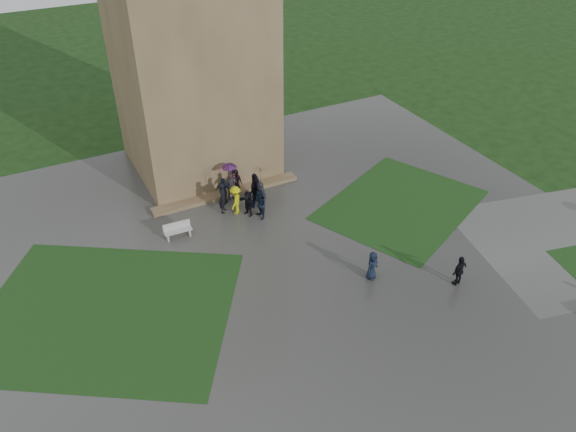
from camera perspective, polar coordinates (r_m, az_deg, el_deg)
name	(u,v)px	position (r m, az deg, el deg)	size (l,w,h in m)	color
ground	(315,307)	(25.82, 2.78, -9.17)	(120.00, 120.00, 0.00)	black
plaza	(295,280)	(27.10, 0.67, -6.57)	(34.00, 34.00, 0.02)	#353532
lawn_inset_left	(107,311)	(26.80, -17.95, -9.21)	(11.00, 9.00, 0.01)	#143311
lawn_inset_right	(401,205)	(32.96, 11.37, 1.12)	(9.00, 7.00, 0.01)	#143311
tower	(187,22)	(33.63, -10.22, 18.85)	(8.00, 8.00, 18.00)	brown
tower_plinth	(227,193)	(33.36, -6.25, 2.30)	(9.00, 0.80, 0.22)	brown
bench	(178,230)	(30.13, -11.15, -1.40)	(1.48, 0.53, 0.85)	#B3B3AE
visitor_cluster	(243,189)	(31.70, -4.60, 2.78)	(3.00, 3.79, 2.61)	black
pedestrian_mid	(372,265)	(27.06, 8.55, -4.99)	(0.73, 0.50, 1.50)	black
pedestrian_near	(460,271)	(27.59, 17.03, -5.32)	(0.94, 0.54, 1.61)	black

